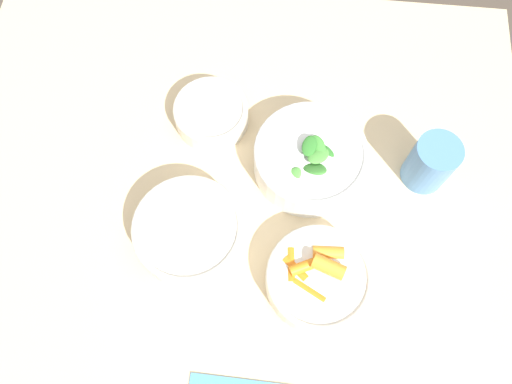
# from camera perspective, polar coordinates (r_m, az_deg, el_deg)

# --- Properties ---
(ground_plane) EXTENTS (10.00, 10.00, 0.00)m
(ground_plane) POSITION_cam_1_polar(r_m,az_deg,el_deg) (1.58, -1.54, -9.03)
(ground_plane) COLOR #4C4238
(dining_table) EXTENTS (1.03, 0.85, 0.73)m
(dining_table) POSITION_cam_1_polar(r_m,az_deg,el_deg) (0.99, -2.43, -1.21)
(dining_table) COLOR beige
(dining_table) RESTS_ON ground_plane
(bowl_carrots) EXTENTS (0.16, 0.16, 0.08)m
(bowl_carrots) POSITION_cam_1_polar(r_m,az_deg,el_deg) (0.80, 7.05, -9.74)
(bowl_carrots) COLOR silver
(bowl_carrots) RESTS_ON dining_table
(bowl_greens) EXTENTS (0.19, 0.19, 0.08)m
(bowl_greens) POSITION_cam_1_polar(r_m,az_deg,el_deg) (0.86, 6.15, 3.87)
(bowl_greens) COLOR white
(bowl_greens) RESTS_ON dining_table
(bowl_beans_hotdog) EXTENTS (0.18, 0.18, 0.06)m
(bowl_beans_hotdog) POSITION_cam_1_polar(r_m,az_deg,el_deg) (0.82, -7.65, -4.51)
(bowl_beans_hotdog) COLOR silver
(bowl_beans_hotdog) RESTS_ON dining_table
(bowl_cookies) EXTENTS (0.13, 0.13, 0.05)m
(bowl_cookies) POSITION_cam_1_polar(r_m,az_deg,el_deg) (0.91, -5.14, 8.95)
(bowl_cookies) COLOR silver
(bowl_cookies) RESTS_ON dining_table
(cup) EXTENTS (0.08, 0.08, 0.10)m
(cup) POSITION_cam_1_polar(r_m,az_deg,el_deg) (0.88, 19.34, 3.16)
(cup) COLOR #4C7FB7
(cup) RESTS_ON dining_table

